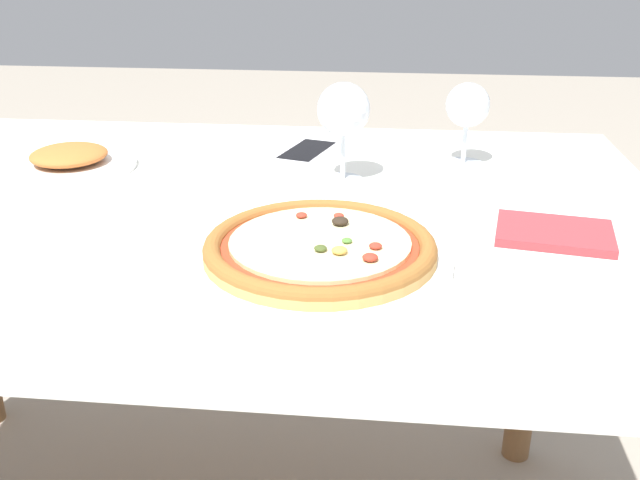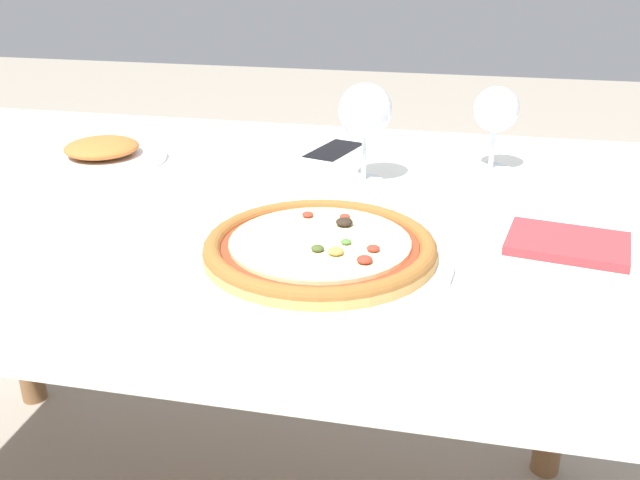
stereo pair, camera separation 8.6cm
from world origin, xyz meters
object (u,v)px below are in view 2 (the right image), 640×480
at_px(dining_table, 198,247).
at_px(side_plate, 102,153).
at_px(pizza_plate, 320,250).
at_px(cell_phone, 334,153).
at_px(wine_glass_far_left, 496,112).
at_px(wine_glass_far_right, 365,112).

relative_size(dining_table, side_plate, 6.61).
distance_m(pizza_plate, cell_phone, 0.45).
relative_size(dining_table, pizza_plate, 4.50).
bearing_deg(side_plate, pizza_plate, -35.36).
bearing_deg(pizza_plate, side_plate, 144.64).
xyz_separation_m(pizza_plate, wine_glass_far_left, (0.21, 0.42, 0.08)).
xyz_separation_m(wine_glass_far_right, side_plate, (-0.47, 0.02, -0.10)).
xyz_separation_m(dining_table, cell_phone, (0.16, 0.27, 0.08)).
bearing_deg(wine_glass_far_left, wine_glass_far_right, -152.57).
height_order(pizza_plate, wine_glass_far_right, wine_glass_far_right).
height_order(wine_glass_far_left, side_plate, wine_glass_far_left).
distance_m(wine_glass_far_left, side_plate, 0.68).
height_order(pizza_plate, cell_phone, pizza_plate).
xyz_separation_m(wine_glass_far_left, wine_glass_far_right, (-0.20, -0.10, 0.01)).
relative_size(wine_glass_far_right, cell_phone, 1.01).
bearing_deg(dining_table, side_plate, 146.63).
relative_size(wine_glass_far_right, side_plate, 0.72).
xyz_separation_m(pizza_plate, cell_phone, (-0.07, 0.44, -0.01)).
xyz_separation_m(dining_table, pizza_plate, (0.23, -0.18, 0.10)).
relative_size(pizza_plate, cell_phone, 2.06).
bearing_deg(side_plate, wine_glass_far_right, -2.10).
distance_m(pizza_plate, wine_glass_far_right, 0.33).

